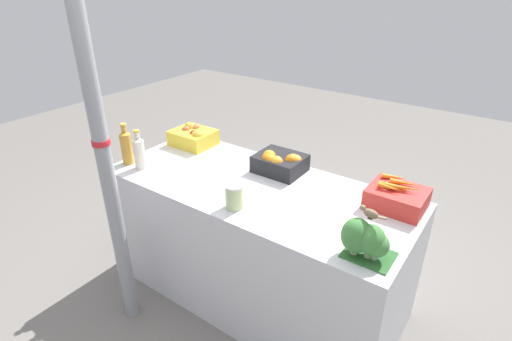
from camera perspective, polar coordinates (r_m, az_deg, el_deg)
name	(u,v)px	position (r m, az deg, el deg)	size (l,w,h in m)	color
ground_plane	(256,291)	(2.92, 0.00, -16.81)	(10.00, 10.00, 0.00)	slate
market_table	(256,242)	(2.65, 0.00, -10.16)	(1.90, 0.82, 0.85)	silver
support_pole	(105,161)	(2.28, -20.83, 1.30)	(0.10, 0.10, 2.20)	gray
apple_crate	(193,136)	(3.00, -8.93, 4.84)	(0.30, 0.25, 0.15)	gold
orange_crate	(280,162)	(2.55, 3.42, 1.17)	(0.30, 0.25, 0.15)	black
carrot_crate	(397,197)	(2.31, 19.48, -3.59)	(0.30, 0.26, 0.15)	red
broccoli_pile	(365,239)	(1.86, 15.36, -9.47)	(0.24, 0.19, 0.19)	#2D602D
juice_bottle_amber	(126,147)	(2.78, -18.03, 3.28)	(0.07, 0.07, 0.28)	gold
juice_bottle_cloudy	(139,152)	(2.69, -16.35, 2.53)	(0.07, 0.07, 0.27)	beige
pickle_jar	(234,196)	(2.17, -3.15, -3.67)	(0.10, 0.10, 0.14)	#B2C684
sparrow_bird	(370,213)	(1.82, 15.99, -5.85)	(0.14, 0.05, 0.05)	#4C3D2D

